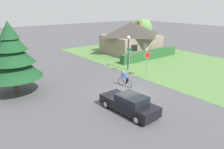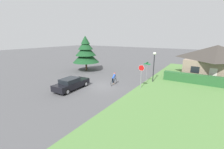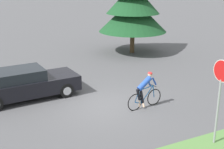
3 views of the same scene
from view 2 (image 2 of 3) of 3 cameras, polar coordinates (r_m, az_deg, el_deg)
ground_plane at (r=19.05m, az=-4.13°, el=-4.42°), size 140.00×140.00×0.00m
grass_verge_right at (r=19.47m, az=34.17°, el=-6.51°), size 16.00×36.00×0.01m
cottage_house at (r=27.46m, az=34.73°, el=4.29°), size 8.78×8.03×4.90m
hedge_row at (r=22.80m, az=32.20°, el=-1.89°), size 10.49×0.90×1.23m
sedan_left_lane at (r=18.34m, az=-15.23°, el=-3.42°), size 2.04×4.69×1.40m
cyclist at (r=19.41m, az=0.65°, el=-1.76°), size 0.44×1.76×1.55m
stop_sign at (r=18.03m, az=11.07°, el=0.94°), size 0.71×0.07×2.86m
street_lamp at (r=20.94m, az=15.77°, el=5.45°), size 0.40×0.40×4.20m
street_name_sign at (r=20.45m, az=13.14°, el=2.16°), size 0.90×0.90×2.81m
conifer_tall_near at (r=27.66m, az=-9.98°, el=8.39°), size 4.74×4.74×6.29m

